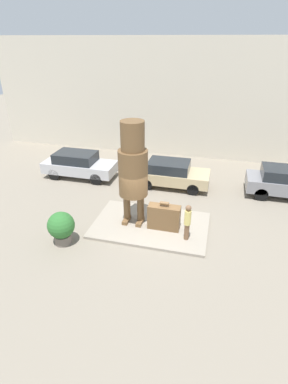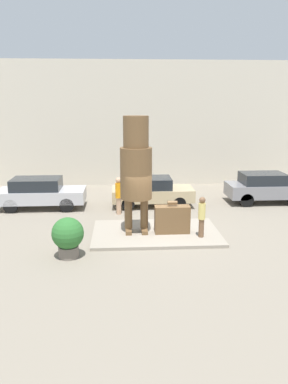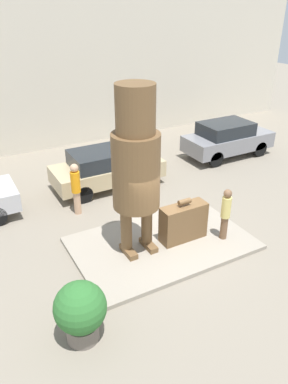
{
  "view_description": "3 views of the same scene",
  "coord_description": "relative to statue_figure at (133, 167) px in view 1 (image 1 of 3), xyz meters",
  "views": [
    {
      "loc": [
        2.55,
        -11.09,
        7.64
      ],
      "look_at": [
        -0.33,
        0.11,
        1.66
      ],
      "focal_mm": 28.0,
      "sensor_mm": 36.0,
      "label": 1
    },
    {
      "loc": [
        -1.37,
        -14.37,
        5.26
      ],
      "look_at": [
        -0.48,
        0.14,
        1.75
      ],
      "focal_mm": 35.0,
      "sensor_mm": 36.0,
      "label": 2
    },
    {
      "loc": [
        -4.84,
        -7.71,
        6.48
      ],
      "look_at": [
        -0.48,
        0.21,
        1.79
      ],
      "focal_mm": 35.0,
      "sensor_mm": 36.0,
      "label": 3
    }
  ],
  "objects": [
    {
      "name": "parked_car_grey",
      "position": [
        7.05,
        4.55,
        -1.98
      ],
      "size": [
        4.09,
        1.73,
        1.61
      ],
      "color": "gray",
      "rests_on": "ground_plane"
    },
    {
      "name": "parked_car_tan",
      "position": [
        0.96,
        4.29,
        -2.04
      ],
      "size": [
        4.16,
        1.78,
        1.49
      ],
      "color": "tan",
      "rests_on": "ground_plane"
    },
    {
      "name": "statue_figure",
      "position": [
        0.0,
        0.0,
        0.0
      ],
      "size": [
        1.25,
        1.25,
        4.63
      ],
      "color": "brown",
      "rests_on": "pedestal"
    },
    {
      "name": "parked_car_silver",
      "position": [
        -4.68,
        4.16,
        -2.0
      ],
      "size": [
        4.35,
        1.74,
        1.55
      ],
      "color": "#B7B7BC",
      "rests_on": "ground_plane"
    },
    {
      "name": "ground_plane",
      "position": [
        0.8,
        -0.06,
        -2.83
      ],
      "size": [
        60.0,
        60.0,
        0.0
      ],
      "primitive_type": "plane",
      "color": "gray"
    },
    {
      "name": "worker_hivis",
      "position": [
        -0.72,
        2.89,
        -1.84
      ],
      "size": [
        0.31,
        0.31,
        1.8
      ],
      "color": "tan",
      "rests_on": "ground_plane"
    },
    {
      "name": "giant_suitcase",
      "position": [
        1.43,
        -0.21,
        -2.15
      ],
      "size": [
        1.4,
        0.5,
        1.32
      ],
      "color": "brown",
      "rests_on": "pedestal"
    },
    {
      "name": "planter_pot",
      "position": [
        -2.44,
        -2.16,
        -2.04
      ],
      "size": [
        1.11,
        1.11,
        1.43
      ],
      "color": "#70665B",
      "rests_on": "ground_plane"
    },
    {
      "name": "pedestal",
      "position": [
        0.8,
        -0.06,
        -2.77
      ],
      "size": [
        5.12,
        3.29,
        0.12
      ],
      "color": "gray",
      "rests_on": "ground_plane"
    },
    {
      "name": "building_backdrop",
      "position": [
        0.8,
        9.7,
        1.06
      ],
      "size": [
        28.0,
        0.6,
        7.78
      ],
      "color": "beige",
      "rests_on": "ground_plane"
    },
    {
      "name": "tourist",
      "position": [
        2.5,
        -0.76,
        -1.83
      ],
      "size": [
        0.27,
        0.27,
        1.61
      ],
      "color": "brown",
      "rests_on": "pedestal"
    }
  ]
}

